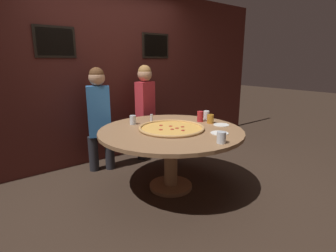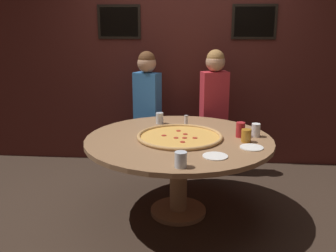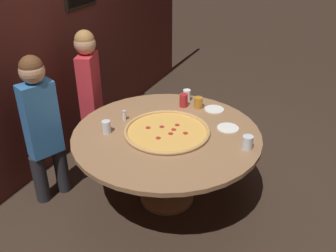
{
  "view_description": "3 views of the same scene",
  "coord_description": "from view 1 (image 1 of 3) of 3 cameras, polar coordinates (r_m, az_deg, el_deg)",
  "views": [
    {
      "loc": [
        -1.85,
        -2.29,
        1.52
      ],
      "look_at": [
        -0.1,
        -0.07,
        0.81
      ],
      "focal_mm": 28.0,
      "sensor_mm": 36.0,
      "label": 1
    },
    {
      "loc": [
        0.16,
        -3.2,
        1.72
      ],
      "look_at": [
        -0.1,
        0.06,
        0.83
      ],
      "focal_mm": 40.0,
      "sensor_mm": 36.0,
      "label": 2
    },
    {
      "loc": [
        -2.59,
        -1.23,
        2.41
      ],
      "look_at": [
        -0.03,
        -0.03,
        0.83
      ],
      "focal_mm": 40.0,
      "sensor_mm": 36.0,
      "label": 3
    }
  ],
  "objects": [
    {
      "name": "ground_plane",
      "position": [
        3.31,
        0.6,
        -13.17
      ],
      "size": [
        24.0,
        24.0,
        0.0
      ],
      "primitive_type": "plane",
      "color": "#38281E"
    },
    {
      "name": "back_wall",
      "position": [
        4.17,
        -12.08,
        10.87
      ],
      "size": [
        6.4,
        0.08,
        2.6
      ],
      "color": "#4C1E19",
      "rests_on": "ground_plane"
    },
    {
      "name": "dining_table",
      "position": [
        3.08,
        0.63,
        -2.88
      ],
      "size": [
        1.67,
        1.67,
        0.74
      ],
      "color": "#936B47",
      "rests_on": "ground_plane"
    },
    {
      "name": "giant_pizza",
      "position": [
        3.05,
        0.81,
        -0.45
      ],
      "size": [
        0.77,
        0.77,
        0.03
      ],
      "color": "#E5A84C",
      "rests_on": "dining_table"
    },
    {
      "name": "drink_cup_front_edge",
      "position": [
        3.3,
        -7.66,
        1.32
      ],
      "size": [
        0.08,
        0.08,
        0.11
      ],
      "primitive_type": "cylinder",
      "color": "silver",
      "rests_on": "dining_table"
    },
    {
      "name": "drink_cup_beside_pizza",
      "position": [
        3.44,
        7.03,
        2.08
      ],
      "size": [
        0.08,
        0.08,
        0.14
      ],
      "primitive_type": "cylinder",
      "color": "#B22328",
      "rests_on": "dining_table"
    },
    {
      "name": "drink_cup_near_left",
      "position": [
        3.37,
        9.2,
        1.55
      ],
      "size": [
        0.08,
        0.08,
        0.11
      ],
      "primitive_type": "cylinder",
      "color": "#BC7A23",
      "rests_on": "dining_table"
    },
    {
      "name": "drink_cup_far_left",
      "position": [
        2.58,
        11.54,
        -2.47
      ],
      "size": [
        0.09,
        0.09,
        0.11
      ],
      "primitive_type": "cylinder",
      "color": "silver",
      "rests_on": "dining_table"
    },
    {
      "name": "drink_cup_by_shaker",
      "position": [
        3.56,
        8.36,
        2.31
      ],
      "size": [
        0.08,
        0.08,
        0.12
      ],
      "primitive_type": "cylinder",
      "color": "white",
      "rests_on": "dining_table"
    },
    {
      "name": "white_plate_near_front",
      "position": [
        2.93,
        11.14,
        -1.52
      ],
      "size": [
        0.2,
        0.2,
        0.01
      ],
      "primitive_type": "cylinder",
      "color": "white",
      "rests_on": "dining_table"
    },
    {
      "name": "white_plate_beside_cup",
      "position": [
        3.3,
        11.53,
        0.25
      ],
      "size": [
        0.19,
        0.19,
        0.01
      ],
      "primitive_type": "cylinder",
      "color": "white",
      "rests_on": "dining_table"
    },
    {
      "name": "condiment_shaker",
      "position": [
        3.42,
        -3.58,
        1.77
      ],
      "size": [
        0.04,
        0.04,
        0.1
      ],
      "color": "silver",
      "rests_on": "dining_table"
    },
    {
      "name": "diner_side_right",
      "position": [
        3.69,
        -14.77,
        2.6
      ],
      "size": [
        0.38,
        0.26,
        1.43
      ],
      "rotation": [
        0.0,
        0.0,
        2.75
      ],
      "color": "#232328",
      "rests_on": "ground_plane"
    },
    {
      "name": "diner_centre_back",
      "position": [
        4.07,
        -4.94,
        4.24
      ],
      "size": [
        0.38,
        0.25,
        1.45
      ],
      "rotation": [
        0.0,
        0.0,
        -2.82
      ],
      "color": "#232328",
      "rests_on": "ground_plane"
    }
  ]
}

